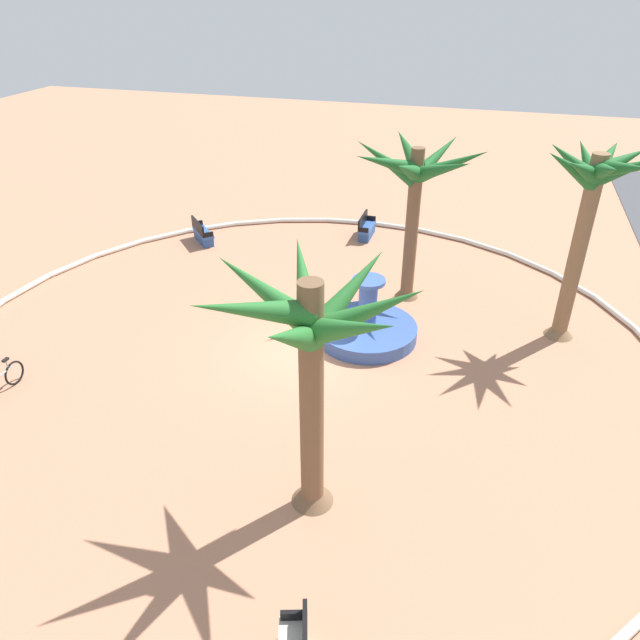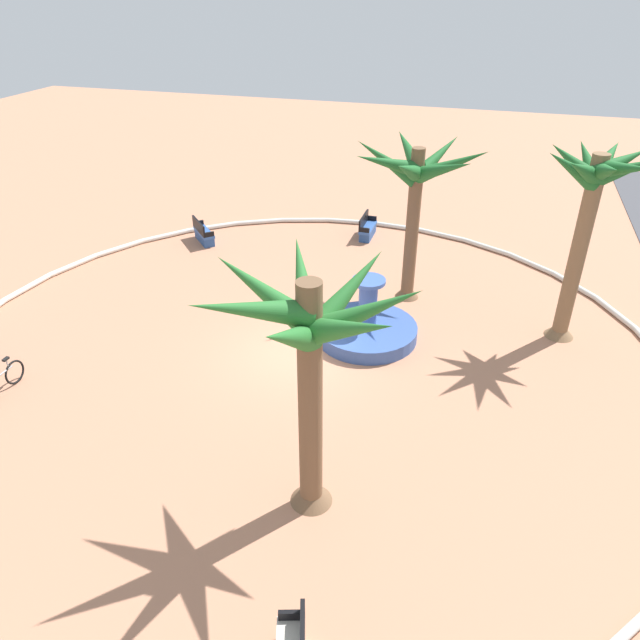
{
  "view_description": "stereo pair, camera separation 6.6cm",
  "coord_description": "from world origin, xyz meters",
  "px_view_note": "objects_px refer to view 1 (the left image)",
  "views": [
    {
      "loc": [
        14.76,
        4.97,
        10.35
      ],
      "look_at": [
        -0.43,
        0.55,
        1.0
      ],
      "focal_mm": 33.33,
      "sensor_mm": 36.0,
      "label": 1
    },
    {
      "loc": [
        14.74,
        5.03,
        10.35
      ],
      "look_at": [
        -0.43,
        0.55,
        1.0
      ],
      "focal_mm": 33.33,
      "sensor_mm": 36.0,
      "label": 2
    }
  ],
  "objects_px": {
    "palm_tree_mid_plaza": "(592,197)",
    "bicycle_red_frame": "(2,382)",
    "palm_tree_near_fountain": "(415,181)",
    "bench_west": "(203,235)",
    "fountain": "(367,329)",
    "bench_north": "(366,229)",
    "palm_tree_by_curb": "(311,342)"
  },
  "relations": [
    {
      "from": "palm_tree_mid_plaza",
      "to": "bicycle_red_frame",
      "type": "height_order",
      "value": "palm_tree_mid_plaza"
    },
    {
      "from": "palm_tree_near_fountain",
      "to": "palm_tree_mid_plaza",
      "type": "height_order",
      "value": "palm_tree_mid_plaza"
    },
    {
      "from": "bench_west",
      "to": "bicycle_red_frame",
      "type": "relative_size",
      "value": 0.88
    },
    {
      "from": "palm_tree_near_fountain",
      "to": "palm_tree_mid_plaza",
      "type": "distance_m",
      "value": 5.41
    },
    {
      "from": "fountain",
      "to": "palm_tree_mid_plaza",
      "type": "bearing_deg",
      "value": 107.3
    },
    {
      "from": "bicycle_red_frame",
      "to": "palm_tree_near_fountain",
      "type": "bearing_deg",
      "value": 131.67
    },
    {
      "from": "bench_north",
      "to": "palm_tree_by_curb",
      "type": "bearing_deg",
      "value": 7.94
    },
    {
      "from": "palm_tree_by_curb",
      "to": "bench_west",
      "type": "xyz_separation_m",
      "value": [
        -12.83,
        -8.92,
        -3.9
      ]
    },
    {
      "from": "palm_tree_mid_plaza",
      "to": "bench_north",
      "type": "bearing_deg",
      "value": -129.13
    },
    {
      "from": "palm_tree_by_curb",
      "to": "bicycle_red_frame",
      "type": "distance_m",
      "value": 10.37
    },
    {
      "from": "palm_tree_mid_plaza",
      "to": "bench_west",
      "type": "bearing_deg",
      "value": -104.61
    },
    {
      "from": "bench_west",
      "to": "bicycle_red_frame",
      "type": "height_order",
      "value": "bench_west"
    },
    {
      "from": "palm_tree_near_fountain",
      "to": "palm_tree_by_curb",
      "type": "height_order",
      "value": "palm_tree_by_curb"
    },
    {
      "from": "palm_tree_mid_plaza",
      "to": "bicycle_red_frame",
      "type": "relative_size",
      "value": 3.62
    },
    {
      "from": "bicycle_red_frame",
      "to": "bench_west",
      "type": "bearing_deg",
      "value": 177.0
    },
    {
      "from": "palm_tree_by_curb",
      "to": "palm_tree_near_fountain",
      "type": "bearing_deg",
      "value": 177.33
    },
    {
      "from": "bench_west",
      "to": "fountain",
      "type": "bearing_deg",
      "value": 56.43
    },
    {
      "from": "palm_tree_mid_plaza",
      "to": "bench_north",
      "type": "relative_size",
      "value": 3.89
    },
    {
      "from": "palm_tree_near_fountain",
      "to": "palm_tree_by_curb",
      "type": "bearing_deg",
      "value": -2.67
    },
    {
      "from": "palm_tree_by_curb",
      "to": "bench_north",
      "type": "height_order",
      "value": "palm_tree_by_curb"
    },
    {
      "from": "palm_tree_by_curb",
      "to": "bench_west",
      "type": "height_order",
      "value": "palm_tree_by_curb"
    },
    {
      "from": "palm_tree_near_fountain",
      "to": "bench_west",
      "type": "relative_size",
      "value": 3.78
    },
    {
      "from": "fountain",
      "to": "palm_tree_by_curb",
      "type": "xyz_separation_m",
      "value": [
        7.13,
        0.32,
        3.94
      ]
    },
    {
      "from": "palm_tree_mid_plaza",
      "to": "bench_west",
      "type": "height_order",
      "value": "palm_tree_mid_plaza"
    },
    {
      "from": "palm_tree_mid_plaza",
      "to": "fountain",
      "type": "bearing_deg",
      "value": -72.7
    },
    {
      "from": "palm_tree_by_curb",
      "to": "bench_west",
      "type": "relative_size",
      "value": 3.85
    },
    {
      "from": "fountain",
      "to": "palm_tree_mid_plaza",
      "type": "relative_size",
      "value": 0.53
    },
    {
      "from": "fountain",
      "to": "palm_tree_near_fountain",
      "type": "distance_m",
      "value": 5.17
    },
    {
      "from": "fountain",
      "to": "bench_west",
      "type": "height_order",
      "value": "fountain"
    },
    {
      "from": "palm_tree_mid_plaza",
      "to": "bicycle_red_frame",
      "type": "bearing_deg",
      "value": -63.32
    },
    {
      "from": "fountain",
      "to": "palm_tree_by_curb",
      "type": "relative_size",
      "value": 0.56
    },
    {
      "from": "bench_north",
      "to": "bench_west",
      "type": "bearing_deg",
      "value": -69.02
    }
  ]
}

